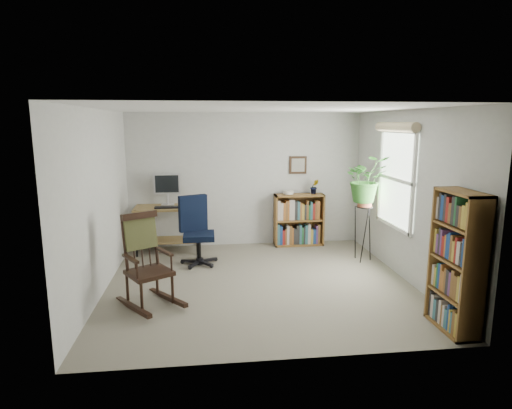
{
  "coord_description": "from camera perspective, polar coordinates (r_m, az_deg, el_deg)",
  "views": [
    {
      "loc": [
        -0.72,
        -5.67,
        2.22
      ],
      "look_at": [
        0.0,
        0.4,
        1.05
      ],
      "focal_mm": 30.0,
      "sensor_mm": 36.0,
      "label": 1
    }
  ],
  "objects": [
    {
      "name": "wall_back",
      "position": [
        7.77,
        -1.39,
        3.29
      ],
      "size": [
        4.2,
        0.0,
        2.4
      ],
      "primitive_type": "cube",
      "color": "#B9B9B4",
      "rests_on": "ground"
    },
    {
      "name": "floor",
      "position": [
        6.13,
        0.45,
        -10.4
      ],
      "size": [
        4.2,
        4.0,
        0.0
      ],
      "primitive_type": "cube",
      "color": "gray",
      "rests_on": "ground"
    },
    {
      "name": "spider_plant",
      "position": [
        6.96,
        14.56,
        6.25
      ],
      "size": [
        1.69,
        1.88,
        1.46
      ],
      "primitive_type": "imported",
      "color": "#2D6A25",
      "rests_on": "plant_stand"
    },
    {
      "name": "ceiling",
      "position": [
        5.71,
        0.48,
        12.65
      ],
      "size": [
        4.2,
        4.0,
        0.0
      ],
      "primitive_type": "cube",
      "color": "white",
      "rests_on": "ground"
    },
    {
      "name": "monitor",
      "position": [
        7.62,
        -11.76,
        1.99
      ],
      "size": [
        0.46,
        0.16,
        0.56
      ],
      "primitive_type": null,
      "color": "#B3B3B8",
      "rests_on": "desk"
    },
    {
      "name": "office_chair",
      "position": [
        6.79,
        -7.64,
        -3.46
      ],
      "size": [
        0.79,
        0.79,
        1.1
      ],
      "primitive_type": null,
      "rotation": [
        0.0,
        0.0,
        0.41
      ],
      "color": "black",
      "rests_on": "floor"
    },
    {
      "name": "desk",
      "position": [
        7.62,
        -11.65,
        -3.22
      ],
      "size": [
        1.11,
        0.61,
        0.8
      ],
      "primitive_type": null,
      "color": "olive",
      "rests_on": "floor"
    },
    {
      "name": "wall_left",
      "position": [
        5.92,
        -20.14,
        0.25
      ],
      "size": [
        0.0,
        4.0,
        2.4
      ],
      "primitive_type": "cube",
      "color": "#B9B9B4",
      "rests_on": "ground"
    },
    {
      "name": "framed_picture",
      "position": [
        7.85,
        5.63,
        5.25
      ],
      "size": [
        0.32,
        0.04,
        0.32
      ],
      "primitive_type": null,
      "color": "black",
      "rests_on": "wall_back"
    },
    {
      "name": "wall_right",
      "position": [
        6.41,
        19.43,
        1.06
      ],
      "size": [
        0.0,
        4.0,
        2.4
      ],
      "primitive_type": "cube",
      "color": "#B9B9B4",
      "rests_on": "ground"
    },
    {
      "name": "tall_bookshelf",
      "position": [
        5.06,
        25.23,
        -6.94
      ],
      "size": [
        0.29,
        0.67,
        1.53
      ],
      "primitive_type": null,
      "color": "brown",
      "rests_on": "floor"
    },
    {
      "name": "plant_stand",
      "position": [
        7.15,
        14.12,
        -3.21
      ],
      "size": [
        0.34,
        0.34,
        1.05
      ],
      "primitive_type": null,
      "rotation": [
        0.0,
        0.0,
        -0.21
      ],
      "color": "black",
      "rests_on": "floor"
    },
    {
      "name": "low_bookshelf",
      "position": [
        7.87,
        5.73,
        -2.04
      ],
      "size": [
        0.9,
        0.3,
        0.95
      ],
      "primitive_type": null,
      "color": "brown",
      "rests_on": "floor"
    },
    {
      "name": "window",
      "position": [
        6.63,
        18.1,
        3.2
      ],
      "size": [
        0.12,
        1.2,
        1.5
      ],
      "primitive_type": null,
      "color": "white",
      "rests_on": "wall_right"
    },
    {
      "name": "wall_front",
      "position": [
        3.87,
        4.19,
        -4.46
      ],
      "size": [
        4.2,
        0.0,
        2.4
      ],
      "primitive_type": "cube",
      "color": "#B9B9B4",
      "rests_on": "ground"
    },
    {
      "name": "keyboard",
      "position": [
        7.41,
        -11.84,
        -0.37
      ],
      "size": [
        0.4,
        0.15,
        0.02
      ],
      "primitive_type": "cube",
      "color": "black",
      "rests_on": "desk"
    },
    {
      "name": "potted_plant_small",
      "position": [
        7.84,
        7.78,
        1.79
      ],
      "size": [
        0.13,
        0.24,
        0.11
      ],
      "primitive_type": "imported",
      "color": "#2D6A25",
      "rests_on": "low_bookshelf"
    },
    {
      "name": "rocking_chair",
      "position": [
        5.39,
        -14.12,
        -7.21
      ],
      "size": [
        1.04,
        1.17,
        1.16
      ],
      "primitive_type": null,
      "rotation": [
        0.0,
        0.0,
        0.56
      ],
      "color": "black",
      "rests_on": "floor"
    }
  ]
}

